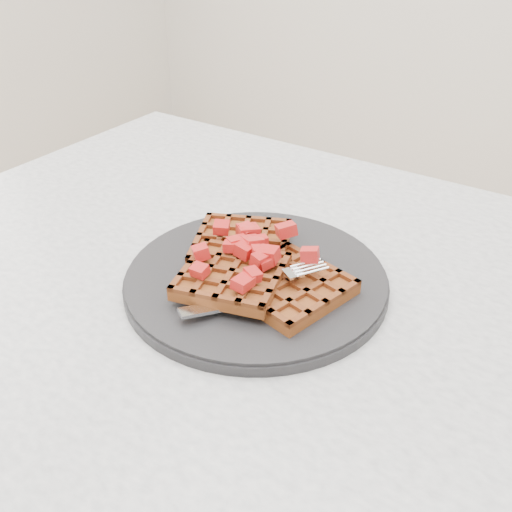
# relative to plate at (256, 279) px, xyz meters

# --- Properties ---
(table) EXTENTS (1.20, 0.80, 0.75)m
(table) POSITION_rel_plate_xyz_m (0.07, 0.01, -0.12)
(table) COLOR silver
(table) RESTS_ON ground
(plate) EXTENTS (0.31, 0.31, 0.02)m
(plate) POSITION_rel_plate_xyz_m (0.00, 0.00, 0.00)
(plate) COLOR black
(plate) RESTS_ON table
(waffles) EXTENTS (0.24, 0.22, 0.03)m
(waffles) POSITION_rel_plate_xyz_m (0.00, -0.00, 0.02)
(waffles) COLOR brown
(waffles) RESTS_ON plate
(strawberry_pile) EXTENTS (0.15, 0.15, 0.02)m
(strawberry_pile) POSITION_rel_plate_xyz_m (0.00, 0.00, 0.05)
(strawberry_pile) COLOR maroon
(strawberry_pile) RESTS_ON waffles
(fork) EXTENTS (0.12, 0.17, 0.02)m
(fork) POSITION_rel_plate_xyz_m (0.04, -0.04, 0.02)
(fork) COLOR silver
(fork) RESTS_ON plate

